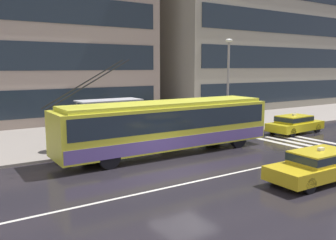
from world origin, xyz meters
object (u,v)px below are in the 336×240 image
at_px(bus_shelter, 108,110).
at_px(pedestrian_at_shelter, 83,127).
at_px(street_lamp, 228,77).
at_px(pedestrian_walking_past, 66,121).
at_px(trolleybus, 168,125).
at_px(taxi_oncoming_near, 318,164).
at_px(taxi_ahead_of_bus, 295,123).
at_px(pedestrian_approaching_curb, 111,129).

xyz_separation_m(bus_shelter, pedestrian_at_shelter, (-1.37, 0.55, -0.99)).
bearing_deg(street_lamp, pedestrian_walking_past, 177.90).
bearing_deg(bus_shelter, trolleybus, -66.29).
distance_m(pedestrian_walking_past, street_lamp, 11.59).
xyz_separation_m(bus_shelter, street_lamp, (8.52, -1.27, 1.90)).
xyz_separation_m(taxi_oncoming_near, taxi_ahead_of_bus, (8.20, 7.50, -0.00)).
height_order(pedestrian_at_shelter, pedestrian_approaching_curb, pedestrian_approaching_curb).
bearing_deg(bus_shelter, street_lamp, -8.51).
distance_m(pedestrian_approaching_curb, street_lamp, 9.26).
height_order(taxi_oncoming_near, pedestrian_approaching_curb, pedestrian_approaching_curb).
relative_size(trolleybus, pedestrian_walking_past, 6.48).
relative_size(pedestrian_at_shelter, pedestrian_approaching_curb, 0.96).
bearing_deg(trolleybus, bus_shelter, 113.71).
bearing_deg(taxi_ahead_of_bus, pedestrian_walking_past, 168.74).
bearing_deg(pedestrian_at_shelter, trolleybus, -55.54).
relative_size(taxi_ahead_of_bus, pedestrian_walking_past, 2.31).
distance_m(taxi_ahead_of_bus, pedestrian_approaching_curb, 13.14).
xyz_separation_m(pedestrian_approaching_curb, street_lamp, (8.80, -0.26, 2.86)).
bearing_deg(taxi_oncoming_near, pedestrian_walking_past, 124.17).
distance_m(bus_shelter, pedestrian_at_shelter, 1.78).
height_order(taxi_ahead_of_bus, pedestrian_approaching_curb, pedestrian_approaching_curb).
bearing_deg(pedestrian_approaching_curb, bus_shelter, 74.43).
bearing_deg(taxi_oncoming_near, bus_shelter, 110.73).
relative_size(taxi_oncoming_near, taxi_ahead_of_bus, 1.03).
bearing_deg(pedestrian_approaching_curb, taxi_ahead_of_bus, -12.78).
relative_size(trolleybus, pedestrian_at_shelter, 8.04).
distance_m(trolleybus, taxi_ahead_of_bus, 10.81).
bearing_deg(taxi_oncoming_near, street_lamp, 67.51).
bearing_deg(trolleybus, taxi_ahead_of_bus, 0.39).
height_order(taxi_oncoming_near, bus_shelter, bus_shelter).
bearing_deg(pedestrian_approaching_curb, taxi_oncoming_near, -66.13).
height_order(taxi_ahead_of_bus, bus_shelter, bus_shelter).
distance_m(bus_shelter, pedestrian_approaching_curb, 1.42).
relative_size(pedestrian_approaching_curb, street_lamp, 0.25).
xyz_separation_m(trolleybus, taxi_ahead_of_bus, (10.77, 0.07, -0.86)).
distance_m(taxi_oncoming_near, street_lamp, 11.45).
xyz_separation_m(trolleybus, street_lamp, (6.77, 2.72, 2.40)).
xyz_separation_m(pedestrian_approaching_curb, pedestrian_walking_past, (-2.56, 0.16, 0.63)).
distance_m(taxi_oncoming_near, pedestrian_approaching_curb, 11.39).
bearing_deg(pedestrian_at_shelter, pedestrian_approaching_curb, -55.32).
height_order(taxi_oncoming_near, pedestrian_at_shelter, pedestrian_at_shelter).
xyz_separation_m(trolleybus, pedestrian_walking_past, (-4.60, 3.13, 0.18)).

